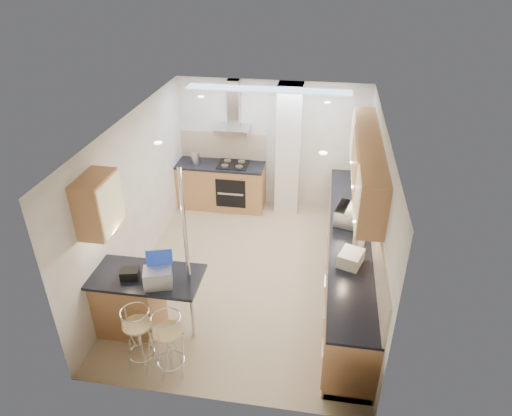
% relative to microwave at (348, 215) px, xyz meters
% --- Properties ---
extents(ground, '(4.80, 4.80, 0.00)m').
position_rel_microwave_xyz_m(ground, '(-1.44, -0.31, -1.05)').
color(ground, tan).
rests_on(ground, ground).
extents(room_shell, '(3.64, 4.84, 2.51)m').
position_rel_microwave_xyz_m(room_shell, '(-1.11, 0.07, 0.49)').
color(room_shell, silver).
rests_on(room_shell, ground).
extents(right_counter, '(0.63, 4.40, 0.92)m').
position_rel_microwave_xyz_m(right_counter, '(0.06, -0.31, -0.59)').
color(right_counter, '#AD7B45').
rests_on(right_counter, ground).
extents(back_counter, '(1.70, 0.63, 0.92)m').
position_rel_microwave_xyz_m(back_counter, '(-2.39, 1.79, -0.59)').
color(back_counter, '#AD7B45').
rests_on(back_counter, ground).
extents(peninsula, '(1.47, 0.72, 0.94)m').
position_rel_microwave_xyz_m(peninsula, '(-2.56, -1.76, -0.58)').
color(peninsula, '#AD7B45').
rests_on(peninsula, ground).
extents(microwave, '(0.43, 0.54, 0.26)m').
position_rel_microwave_xyz_m(microwave, '(0.00, 0.00, 0.00)').
color(microwave, white).
rests_on(microwave, right_counter).
extents(laptop, '(0.40, 0.34, 0.23)m').
position_rel_microwave_xyz_m(laptop, '(-2.31, -1.90, 0.00)').
color(laptop, '#AAACB2').
rests_on(laptop, peninsula).
extents(bag, '(0.26, 0.21, 0.12)m').
position_rel_microwave_xyz_m(bag, '(-2.71, -1.83, -0.05)').
color(bag, black).
rests_on(bag, peninsula).
extents(bar_stool_near, '(0.43, 0.43, 0.90)m').
position_rel_microwave_xyz_m(bar_stool_near, '(-2.46, -2.35, -0.60)').
color(bar_stool_near, tan).
rests_on(bar_stool_near, ground).
extents(bar_stool_end, '(0.53, 0.53, 0.91)m').
position_rel_microwave_xyz_m(bar_stool_end, '(-2.06, -2.41, -0.59)').
color(bar_stool_end, tan).
rests_on(bar_stool_end, ground).
extents(jar_a, '(0.14, 0.14, 0.18)m').
position_rel_microwave_xyz_m(jar_a, '(0.18, 0.44, -0.04)').
color(jar_a, beige).
rests_on(jar_a, right_counter).
extents(jar_b, '(0.14, 0.14, 0.15)m').
position_rel_microwave_xyz_m(jar_b, '(0.14, 0.52, -0.05)').
color(jar_b, beige).
rests_on(jar_b, right_counter).
extents(jar_c, '(0.15, 0.15, 0.21)m').
position_rel_microwave_xyz_m(jar_c, '(0.14, -0.58, -0.03)').
color(jar_c, '#AEA78B').
rests_on(jar_c, right_counter).
extents(jar_d, '(0.11, 0.11, 0.14)m').
position_rel_microwave_xyz_m(jar_d, '(0.18, -0.61, -0.06)').
color(jar_d, white).
rests_on(jar_d, right_counter).
extents(bread_bin, '(0.37, 0.42, 0.18)m').
position_rel_microwave_xyz_m(bread_bin, '(0.03, -1.07, -0.04)').
color(bread_bin, beige).
rests_on(bread_bin, right_counter).
extents(kettle, '(0.16, 0.16, 0.24)m').
position_rel_microwave_xyz_m(kettle, '(-2.86, 1.72, -0.01)').
color(kettle, '#B1B4B5').
rests_on(kettle, back_counter).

